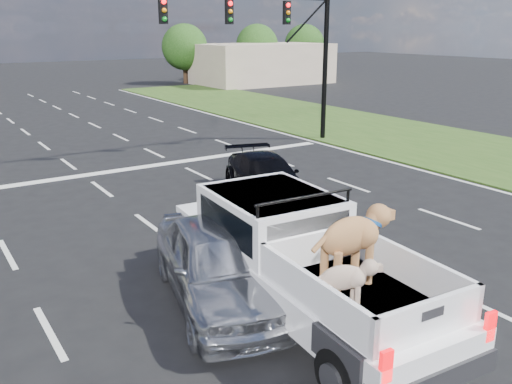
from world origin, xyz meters
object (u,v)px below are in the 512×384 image
traffic_signal (283,34)px  silver_sedan (218,264)px  black_coupe (266,177)px  pickup_truck (304,259)px

traffic_signal → silver_sedan: (-9.48, -11.12, -3.95)m
black_coupe → silver_sedan: bearing=-115.3°
silver_sedan → traffic_signal: bearing=63.6°
pickup_truck → silver_sedan: (-1.10, 1.19, -0.28)m
silver_sedan → pickup_truck: bearing=-33.2°
black_coupe → pickup_truck: bearing=-102.1°
traffic_signal → black_coupe: size_ratio=2.06×
traffic_signal → pickup_truck: (-8.38, -12.31, -3.67)m
traffic_signal → silver_sedan: bearing=-130.4°
silver_sedan → black_coupe: bearing=62.2°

